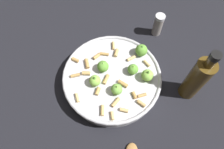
% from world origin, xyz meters
% --- Properties ---
extents(ground_plane, '(2.40, 2.40, 0.00)m').
position_xyz_m(ground_plane, '(0.00, 0.00, 0.00)').
color(ground_plane, black).
extents(cooking_pan, '(0.32, 0.32, 0.10)m').
position_xyz_m(cooking_pan, '(-0.00, -0.00, 0.03)').
color(cooking_pan, '#B7B7BC').
rests_on(cooking_pan, ground).
extents(pepper_shaker, '(0.04, 0.04, 0.09)m').
position_xyz_m(pepper_shaker, '(-0.10, -0.26, 0.05)').
color(pepper_shaker, gray).
rests_on(pepper_shaker, ground).
extents(olive_oil_bottle, '(0.06, 0.06, 0.23)m').
position_xyz_m(olive_oil_bottle, '(-0.25, -0.04, 0.10)').
color(olive_oil_bottle, '#4C3814').
rests_on(olive_oil_bottle, ground).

